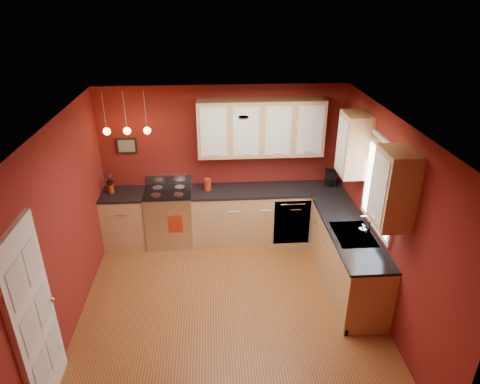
{
  "coord_description": "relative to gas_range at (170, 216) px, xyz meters",
  "views": [
    {
      "loc": [
        -0.17,
        -4.55,
        3.98
      ],
      "look_at": [
        0.21,
        1.0,
        1.28
      ],
      "focal_mm": 32.0,
      "sensor_mm": 36.0,
      "label": 1
    }
  ],
  "objects": [
    {
      "name": "counter_back_left",
      "position": [
        -0.73,
        -0.0,
        0.44
      ],
      "size": [
        0.7,
        0.62,
        0.04
      ],
      "primitive_type": "cube",
      "color": "black",
      "rests_on": "base_cabinets_back_left"
    },
    {
      "name": "counter_back_right",
      "position": [
        1.65,
        -0.0,
        0.44
      ],
      "size": [
        2.54,
        0.62,
        0.04
      ],
      "primitive_type": "cube",
      "color": "black",
      "rests_on": "base_cabinets_back_right"
    },
    {
      "name": "red_vase",
      "position": [
        -0.91,
        0.02,
        0.53
      ],
      "size": [
        0.09,
        0.09,
        0.14
      ],
      "primitive_type": "cylinder",
      "color": "#A72912",
      "rests_on": "counter_back_left"
    },
    {
      "name": "pendant_lights",
      "position": [
        -0.53,
        -0.05,
        1.53
      ],
      "size": [
        0.71,
        0.11,
        0.66
      ],
      "color": "#939399",
      "rests_on": "ceiling"
    },
    {
      "name": "ceiling",
      "position": [
        0.92,
        -1.8,
        2.12
      ],
      "size": [
        4.0,
        4.2,
        0.02
      ],
      "primitive_type": "cube",
      "color": "beige",
      "rests_on": "wall_back"
    },
    {
      "name": "coffee_maker",
      "position": [
        2.71,
        0.07,
        0.58
      ],
      "size": [
        0.21,
        0.21,
        0.27
      ],
      "rotation": [
        0.0,
        0.0,
        -0.23
      ],
      "color": "black",
      "rests_on": "counter_back_right"
    },
    {
      "name": "soap_pump",
      "position": [
        2.71,
        -1.57,
        0.55
      ],
      "size": [
        0.11,
        0.11,
        0.18
      ],
      "primitive_type": "imported",
      "rotation": [
        0.0,
        0.0,
        0.32
      ],
      "color": "silver",
      "rests_on": "counter_right"
    },
    {
      "name": "counter_right",
      "position": [
        2.62,
        -1.35,
        0.44
      ],
      "size": [
        0.62,
        2.1,
        0.04
      ],
      "primitive_type": "cube",
      "color": "black",
      "rests_on": "base_cabinets_right"
    },
    {
      "name": "wall_back",
      "position": [
        0.92,
        0.3,
        0.82
      ],
      "size": [
        4.0,
        0.02,
        2.6
      ],
      "primitive_type": "cube",
      "color": "maroon",
      "rests_on": "floor"
    },
    {
      "name": "door_left_wall",
      "position": [
        -1.05,
        -3.0,
        0.54
      ],
      "size": [
        0.12,
        0.82,
        2.05
      ],
      "color": "white",
      "rests_on": "floor"
    },
    {
      "name": "red_canister",
      "position": [
        0.65,
        0.03,
        0.56
      ],
      "size": [
        0.13,
        0.13,
        0.19
      ],
      "color": "#A72912",
      "rests_on": "counter_back_right"
    },
    {
      "name": "sink",
      "position": [
        2.62,
        -1.5,
        0.43
      ],
      "size": [
        0.5,
        0.7,
        0.33
      ],
      "color": "#939399",
      "rests_on": "counter_right"
    },
    {
      "name": "wall_right",
      "position": [
        2.92,
        -1.8,
        0.82
      ],
      "size": [
        0.02,
        4.2,
        2.6
      ],
      "primitive_type": "cube",
      "color": "maroon",
      "rests_on": "floor"
    },
    {
      "name": "flowers",
      "position": [
        -0.91,
        0.02,
        0.68
      ],
      "size": [
        0.13,
        0.13,
        0.2
      ],
      "primitive_type": "imported",
      "rotation": [
        0.0,
        0.0,
        -0.18
      ],
      "color": "#A72912",
      "rests_on": "red_vase"
    },
    {
      "name": "wall_left",
      "position": [
        -1.08,
        -1.8,
        0.82
      ],
      "size": [
        0.02,
        4.2,
        2.6
      ],
      "primitive_type": "cube",
      "color": "maroon",
      "rests_on": "floor"
    },
    {
      "name": "dishwasher_front",
      "position": [
        2.02,
        -0.29,
        -0.03
      ],
      "size": [
        0.6,
        0.02,
        0.8
      ],
      "primitive_type": "cube",
      "color": "silver",
      "rests_on": "base_cabinets_back_right"
    },
    {
      "name": "window",
      "position": [
        2.89,
        -1.5,
        1.21
      ],
      "size": [
        0.06,
        1.02,
        1.22
      ],
      "color": "white",
      "rests_on": "wall_right"
    },
    {
      "name": "gas_range",
      "position": [
        0.0,
        0.0,
        0.0
      ],
      "size": [
        0.76,
        0.64,
        1.11
      ],
      "color": "silver",
      "rests_on": "floor"
    },
    {
      "name": "wall_picture",
      "position": [
        -0.63,
        0.28,
        1.17
      ],
      "size": [
        0.32,
        0.03,
        0.26
      ],
      "primitive_type": "cube",
      "color": "black",
      "rests_on": "wall_back"
    },
    {
      "name": "dish_towel",
      "position": [
        0.11,
        -0.33,
        0.04
      ],
      "size": [
        0.24,
        0.02,
        0.32
      ],
      "primitive_type": "cube",
      "color": "#A72912",
      "rests_on": "gas_range"
    },
    {
      "name": "wall_front",
      "position": [
        0.92,
        -3.9,
        0.82
      ],
      "size": [
        4.0,
        0.02,
        2.6
      ],
      "primitive_type": "cube",
      "color": "maroon",
      "rests_on": "floor"
    },
    {
      "name": "upper_cabinets_right",
      "position": [
        2.75,
        -1.48,
        1.47
      ],
      "size": [
        0.35,
        1.95,
        0.9
      ],
      "primitive_type": "cube",
      "color": "tan",
      "rests_on": "wall_right"
    },
    {
      "name": "base_cabinets_right",
      "position": [
        2.62,
        -1.35,
        -0.03
      ],
      "size": [
        0.6,
        2.1,
        0.9
      ],
      "primitive_type": "cube",
      "color": "tan",
      "rests_on": "floor"
    },
    {
      "name": "base_cabinets_back_right",
      "position": [
        1.65,
        -0.0,
        -0.03
      ],
      "size": [
        2.54,
        0.6,
        0.9
      ],
      "primitive_type": "cube",
      "color": "tan",
      "rests_on": "floor"
    },
    {
      "name": "base_cabinets_back_left",
      "position": [
        -0.73,
        -0.0,
        -0.03
      ],
      "size": [
        0.7,
        0.6,
        0.9
      ],
      "primitive_type": "cube",
      "color": "tan",
      "rests_on": "floor"
    },
    {
      "name": "upper_cabinets_back",
      "position": [
        1.52,
        0.12,
        1.47
      ],
      "size": [
        2.0,
        0.35,
        0.9
      ],
      "primitive_type": "cube",
      "color": "tan",
      "rests_on": "wall_back"
    },
    {
      "name": "floor",
      "position": [
        0.92,
        -1.8,
        -0.48
      ],
      "size": [
        4.2,
        4.2,
        0.0
      ],
      "primitive_type": "plane",
      "color": "#9C5F2D",
      "rests_on": "ground"
    }
  ]
}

